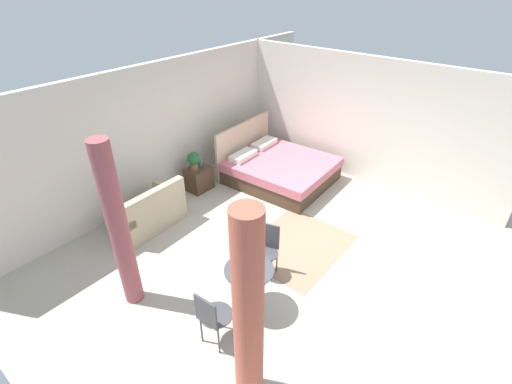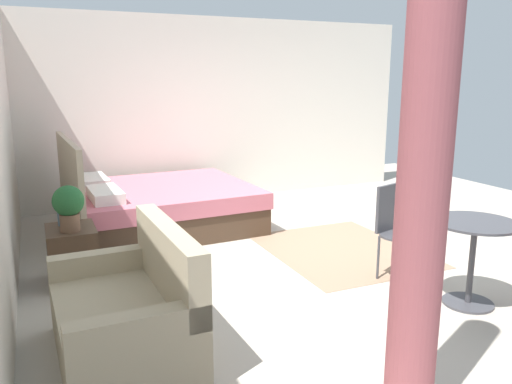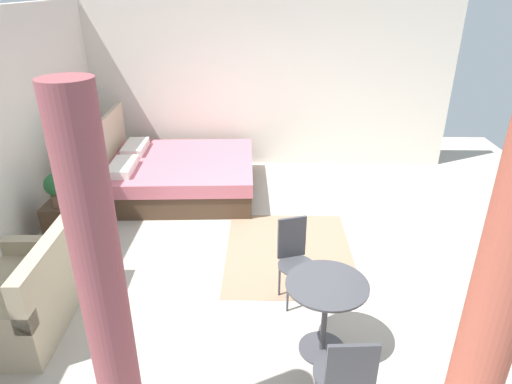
{
  "view_description": "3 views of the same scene",
  "coord_description": "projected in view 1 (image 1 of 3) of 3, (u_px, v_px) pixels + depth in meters",
  "views": [
    {
      "loc": [
        -4.51,
        -2.9,
        4.26
      ],
      "look_at": [
        -0.36,
        0.46,
        0.97
      ],
      "focal_mm": 25.97,
      "sensor_mm": 36.0,
      "label": 1
    },
    {
      "loc": [
        -4.58,
        2.74,
        1.85
      ],
      "look_at": [
        -0.03,
        0.74,
        0.73
      ],
      "focal_mm": 35.81,
      "sensor_mm": 36.0,
      "label": 2
    },
    {
      "loc": [
        -4.67,
        0.04,
        2.96
      ],
      "look_at": [
        0.2,
        0.15,
        0.66
      ],
      "focal_mm": 31.4,
      "sensor_mm": 36.0,
      "label": 3
    }
  ],
  "objects": [
    {
      "name": "bed",
      "position": [
        278.0,
        169.0,
        8.43
      ],
      "size": [
        2.02,
        2.26,
        1.17
      ],
      "color": "#473323",
      "rests_on": "ground"
    },
    {
      "name": "curtain_left",
      "position": [
        248.0,
        315.0,
        3.69
      ],
      "size": [
        0.32,
        0.32,
        2.56
      ],
      "color": "#C15B47",
      "rests_on": "ground"
    },
    {
      "name": "ground_plane",
      "position": [
        288.0,
        237.0,
        6.78
      ],
      "size": [
        8.75,
        9.08,
        0.02
      ],
      "primitive_type": "cube",
      "color": "#B2A899"
    },
    {
      "name": "wall_right",
      "position": [
        367.0,
        122.0,
        7.96
      ],
      "size": [
        0.12,
        6.08,
        2.73
      ],
      "primitive_type": "cube",
      "color": "silver",
      "rests_on": "ground"
    },
    {
      "name": "wall_back",
      "position": [
        171.0,
        128.0,
        7.69
      ],
      "size": [
        8.75,
        0.12,
        2.73
      ],
      "primitive_type": "cube",
      "color": "silver",
      "rests_on": "ground"
    },
    {
      "name": "couch",
      "position": [
        148.0,
        212.0,
        6.93
      ],
      "size": [
        1.31,
        0.85,
        0.89
      ],
      "color": "tan",
      "rests_on": "ground"
    },
    {
      "name": "curtain_right",
      "position": [
        119.0,
        229.0,
        4.88
      ],
      "size": [
        0.27,
        0.27,
        2.56
      ],
      "color": "#994C51",
      "rests_on": "ground"
    },
    {
      "name": "nightstand",
      "position": [
        199.0,
        179.0,
        8.1
      ],
      "size": [
        0.53,
        0.43,
        0.52
      ],
      "color": "#473323",
      "rests_on": "ground"
    },
    {
      "name": "area_rug",
      "position": [
        297.0,
        245.0,
        6.58
      ],
      "size": [
        1.84,
        1.51,
        0.01
      ],
      "primitive_type": "cube",
      "color": "#93755B",
      "rests_on": "ground"
    },
    {
      "name": "cafe_chair_near_window",
      "position": [
        212.0,
        315.0,
        4.59
      ],
      "size": [
        0.45,
        0.45,
        0.9
      ],
      "color": "#3F3F44",
      "rests_on": "ground"
    },
    {
      "name": "balcony_table",
      "position": [
        249.0,
        281.0,
        5.16
      ],
      "size": [
        0.69,
        0.69,
        0.72
      ],
      "color": "#3F3F44",
      "rests_on": "ground"
    },
    {
      "name": "potted_plant",
      "position": [
        194.0,
        160.0,
        7.77
      ],
      "size": [
        0.28,
        0.28,
        0.41
      ],
      "color": "brown",
      "rests_on": "nightstand"
    },
    {
      "name": "cafe_chair_near_couch",
      "position": [
        269.0,
        246.0,
        5.76
      ],
      "size": [
        0.45,
        0.45,
        0.88
      ],
      "color": "#3F3F44",
      "rests_on": "ground"
    },
    {
      "name": "vase",
      "position": [
        200.0,
        161.0,
        8.01
      ],
      "size": [
        0.1,
        0.1,
        0.21
      ],
      "color": "slate",
      "rests_on": "nightstand"
    }
  ]
}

